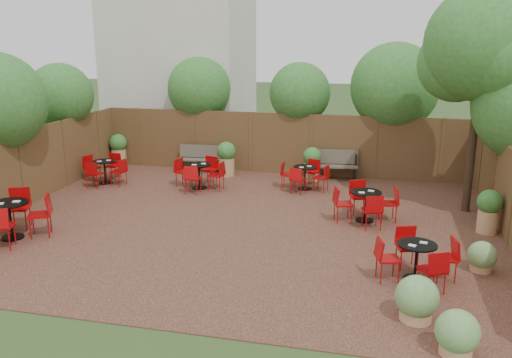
# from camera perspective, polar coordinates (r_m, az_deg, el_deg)

# --- Properties ---
(ground) EXTENTS (80.00, 80.00, 0.00)m
(ground) POSITION_cam_1_polar(r_m,az_deg,el_deg) (12.97, -1.51, -4.77)
(ground) COLOR #354F23
(ground) RESTS_ON ground
(courtyard_paving) EXTENTS (12.00, 10.00, 0.02)m
(courtyard_paving) POSITION_cam_1_polar(r_m,az_deg,el_deg) (12.97, -1.51, -4.73)
(courtyard_paving) COLOR #331C15
(courtyard_paving) RESTS_ON ground
(fence_back) EXTENTS (12.00, 0.08, 2.00)m
(fence_back) POSITION_cam_1_polar(r_m,az_deg,el_deg) (17.42, 2.67, 3.79)
(fence_back) COLOR #52351E
(fence_back) RESTS_ON ground
(fence_left) EXTENTS (0.08, 10.00, 2.00)m
(fence_left) POSITION_cam_1_polar(r_m,az_deg,el_deg) (15.30, -23.83, 0.92)
(fence_left) COLOR #52351E
(fence_left) RESTS_ON ground
(neighbour_building) EXTENTS (5.00, 4.00, 8.00)m
(neighbour_building) POSITION_cam_1_polar(r_m,az_deg,el_deg) (21.22, -8.04, 13.84)
(neighbour_building) COLOR beige
(neighbour_building) RESTS_ON ground
(overhang_foliage) EXTENTS (15.76, 10.67, 2.80)m
(overhang_foliage) POSITION_cam_1_polar(r_m,az_deg,el_deg) (15.23, 0.60, 8.82)
(overhang_foliage) COLOR #2C6C23
(overhang_foliage) RESTS_ON ground
(courtyard_tree) EXTENTS (2.89, 2.80, 5.59)m
(courtyard_tree) POSITION_cam_1_polar(r_m,az_deg,el_deg) (14.19, 23.00, 12.49)
(courtyard_tree) COLOR black
(courtyard_tree) RESTS_ON courtyard_paving
(park_bench_left) EXTENTS (1.42, 0.49, 0.87)m
(park_bench_left) POSITION_cam_1_polar(r_m,az_deg,el_deg) (17.85, -6.10, 2.25)
(park_bench_left) COLOR brown
(park_bench_left) RESTS_ON courtyard_paving
(park_bench_right) EXTENTS (1.54, 0.68, 0.92)m
(park_bench_right) POSITION_cam_1_polar(r_m,az_deg,el_deg) (16.93, 8.30, 1.57)
(park_bench_right) COLOR brown
(park_bench_right) RESTS_ON courtyard_paving
(bistro_tables) EXTENTS (10.40, 7.02, 0.96)m
(bistro_tables) POSITION_cam_1_polar(r_m,az_deg,el_deg) (13.55, -5.01, -1.92)
(bistro_tables) COLOR black
(bistro_tables) RESTS_ON courtyard_paving
(planters) EXTENTS (11.88, 4.63, 1.11)m
(planters) POSITION_cam_1_polar(r_m,az_deg,el_deg) (16.31, -0.18, 1.60)
(planters) COLOR tan
(planters) RESTS_ON courtyard_paving
(low_shrubs) EXTENTS (1.94, 3.65, 0.75)m
(low_shrubs) POSITION_cam_1_polar(r_m,az_deg,el_deg) (9.23, 19.64, -11.90)
(low_shrubs) COLOR tan
(low_shrubs) RESTS_ON courtyard_paving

